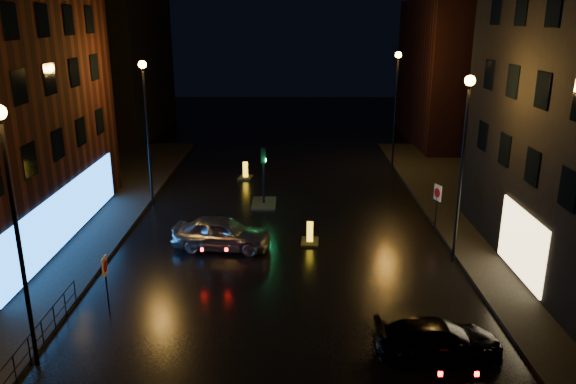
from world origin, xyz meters
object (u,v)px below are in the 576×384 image
road_sign_right (437,197)px  bollard_near (310,238)px  traffic_signal (264,197)px  road_sign_left (105,271)px  dark_sedan (438,339)px  silver_hatchback (222,233)px  bollard_far (246,175)px

road_sign_right → bollard_near: bearing=-5.5°
traffic_signal → road_sign_right: size_ratio=1.38×
traffic_signal → bollard_near: bearing=-66.8°
road_sign_left → road_sign_right: size_ratio=0.91×
bollard_near → road_sign_left: size_ratio=0.58×
dark_sedan → road_sign_left: bearing=74.0°
traffic_signal → dark_sedan: (6.40, -15.47, 0.11)m
bollard_near → road_sign_left: (-7.82, -6.78, 1.46)m
traffic_signal → bollard_near: (2.53, -5.89, -0.26)m
road_sign_left → road_sign_right: 16.68m
dark_sedan → road_sign_right: (2.70, 11.24, 1.26)m
dark_sedan → bollard_near: size_ratio=3.17×
traffic_signal → dark_sedan: 16.74m
bollard_near → road_sign_left: bearing=-134.8°
silver_hatchback → dark_sedan: silver_hatchback is taller
silver_hatchback → road_sign_left: bearing=157.0°
silver_hatchback → dark_sedan: bearing=-130.3°
traffic_signal → road_sign_right: bearing=-25.0°
silver_hatchback → road_sign_right: 11.11m
bollard_near → bollard_far: bearing=113.6°
dark_sedan → road_sign_left: (-11.70, 2.80, 1.09)m
road_sign_left → bollard_near: bearing=37.9°
bollard_far → road_sign_right: 14.57m
bollard_far → road_sign_left: bearing=-93.0°
road_sign_left → road_sign_right: (14.39, 8.43, 0.17)m
traffic_signal → dark_sedan: size_ratio=0.82×
bollard_near → road_sign_right: road_sign_right is taller
traffic_signal → bollard_far: bearing=105.0°
dark_sedan → road_sign_left: road_sign_left is taller
bollard_near → silver_hatchback: bearing=-166.8°
traffic_signal → bollard_far: traffic_signal is taller
silver_hatchback → bollard_far: (0.21, 12.19, -0.54)m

